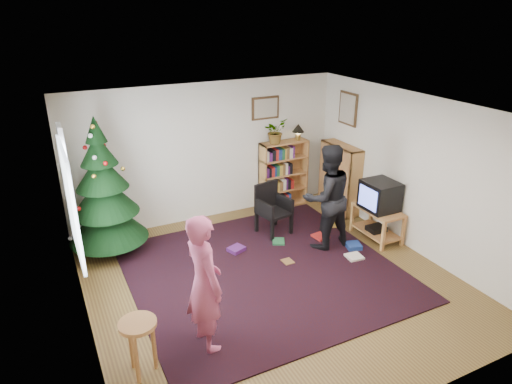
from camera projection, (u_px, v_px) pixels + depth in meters
name	position (u px, v px, depth m)	size (l,w,h in m)	color
floor	(273.00, 282.00, 6.59)	(5.00, 5.00, 0.00)	brown
ceiling	(276.00, 111.00, 5.63)	(5.00, 5.00, 0.00)	white
wall_back	(208.00, 153.00, 8.18)	(5.00, 0.02, 2.50)	silver
wall_front	(409.00, 305.00, 4.04)	(5.00, 0.02, 2.50)	silver
wall_left	(77.00, 243.00, 5.08)	(0.02, 5.00, 2.50)	silver
wall_right	(414.00, 174.00, 7.14)	(0.02, 5.00, 2.50)	silver
rug	(263.00, 271.00, 6.83)	(3.80, 3.60, 0.02)	black
window_pane	(71.00, 203.00, 5.50)	(0.04, 1.20, 1.40)	silver
curtain	(68.00, 183.00, 6.09)	(0.06, 0.35, 1.60)	white
picture_back	(265.00, 108.00, 8.36)	(0.55, 0.03, 0.42)	#4C3319
picture_right	(348.00, 109.00, 8.31)	(0.03, 0.50, 0.60)	#4C3319
christmas_tree	(104.00, 198.00, 7.06)	(1.23, 1.23, 2.23)	#3F2816
bookshelf_back	(283.00, 173.00, 8.88)	(0.95, 0.30, 1.30)	#C48B46
bookshelf_right	(340.00, 177.00, 8.68)	(0.30, 0.95, 1.30)	#C48B46
tv_stand	(377.00, 221.00, 7.71)	(0.48, 0.86, 0.55)	#C48B46
crt_tv	(380.00, 195.00, 7.53)	(0.51, 0.55, 0.48)	black
armchair	(271.00, 206.00, 7.89)	(0.58, 0.58, 0.89)	black
stool	(139.00, 334.00, 4.78)	(0.40, 0.40, 0.67)	#C48B46
person_standing	(204.00, 283.00, 5.08)	(0.61, 0.40, 1.68)	#AD4569
person_by_chair	(327.00, 197.00, 7.25)	(0.85, 0.66, 1.74)	black
potted_plant	(275.00, 131.00, 8.47)	(0.41, 0.36, 0.46)	gray
table_lamp	(298.00, 129.00, 8.68)	(0.23, 0.23, 0.31)	#A57F33
floor_clutter	(310.00, 244.00, 7.53)	(2.17, 1.26, 0.08)	#A51E19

